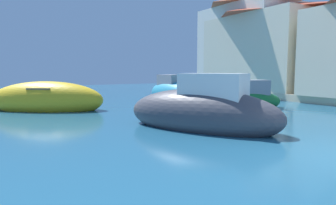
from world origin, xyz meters
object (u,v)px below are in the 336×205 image
(moored_boat_1, at_px, (174,92))
(moored_boat_3, at_px, (246,100))
(moored_boat_0, at_px, (202,112))
(waterfront_building_annex, at_px, (264,47))
(waterfront_building_far, at_px, (250,42))
(moored_boat_5, at_px, (47,100))

(moored_boat_1, relative_size, moored_boat_3, 1.20)
(moored_boat_0, height_order, moored_boat_3, moored_boat_0)
(moored_boat_1, bearing_deg, waterfront_building_annex, 89.53)
(moored_boat_0, distance_m, waterfront_building_far, 18.35)
(moored_boat_0, bearing_deg, waterfront_building_annex, -83.10)
(moored_boat_0, relative_size, moored_boat_5, 0.99)
(moored_boat_0, bearing_deg, moored_boat_1, -53.82)
(moored_boat_3, bearing_deg, moored_boat_0, 46.40)
(moored_boat_1, xyz_separation_m, moored_boat_3, (1.07, -5.96, -0.10))
(moored_boat_1, bearing_deg, moored_boat_3, 9.34)
(moored_boat_0, relative_size, waterfront_building_far, 0.73)
(moored_boat_5, bearing_deg, moored_boat_3, -171.68)
(moored_boat_3, relative_size, moored_boat_5, 0.73)
(moored_boat_1, distance_m, moored_boat_3, 6.05)
(moored_boat_1, height_order, moored_boat_3, moored_boat_1)
(moored_boat_1, xyz_separation_m, waterfront_building_annex, (9.31, 0.06, 3.63))
(moored_boat_3, relative_size, waterfront_building_annex, 0.47)
(moored_boat_0, distance_m, waterfront_building_annex, 17.30)
(moored_boat_1, height_order, waterfront_building_annex, waterfront_building_annex)
(moored_boat_0, xyz_separation_m, waterfront_building_annex, (14.06, 9.42, 3.58))
(waterfront_building_annex, bearing_deg, moored_boat_1, -179.61)
(moored_boat_5, bearing_deg, moored_boat_0, 150.69)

